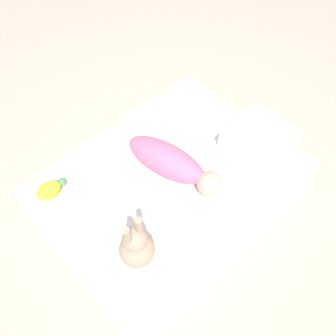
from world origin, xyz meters
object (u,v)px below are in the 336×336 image
swaddled_baby (172,163)px  turtle_plush (50,189)px  pillow (259,140)px  bunny_plush (137,247)px

swaddled_baby → turtle_plush: swaddled_baby is taller
pillow → bunny_plush: bunny_plush is taller
bunny_plush → pillow: bearing=1.0°
pillow → turtle_plush: bearing=151.6°
swaddled_baby → pillow: bearing=53.1°
turtle_plush → swaddled_baby: bearing=-31.6°
bunny_plush → swaddled_baby: bearing=27.8°
swaddled_baby → pillow: swaddled_baby is taller
pillow → bunny_plush: size_ratio=1.04×
swaddled_baby → pillow: size_ratio=1.68×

